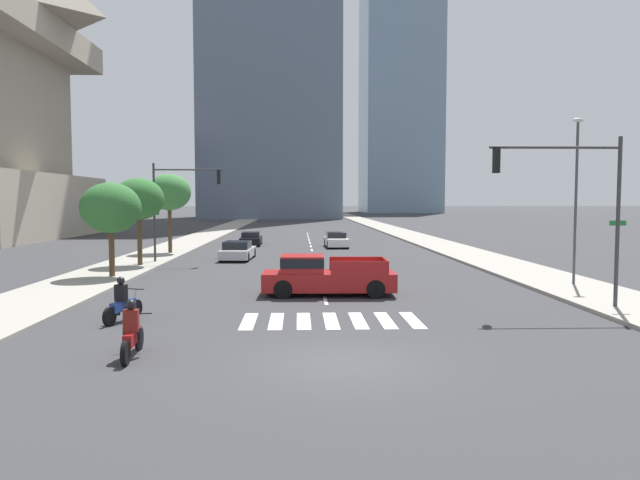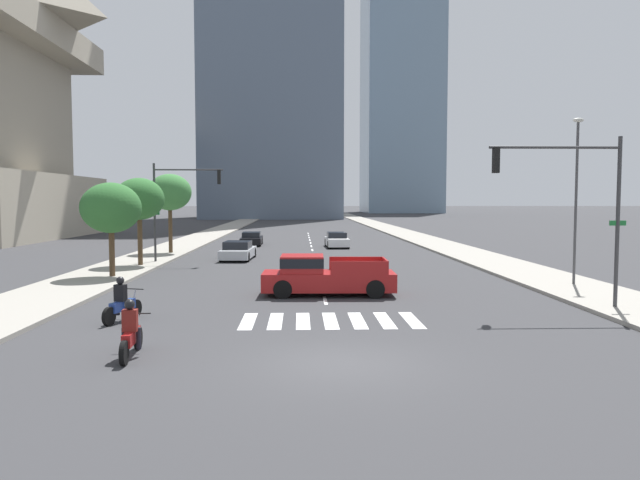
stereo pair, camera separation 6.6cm
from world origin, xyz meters
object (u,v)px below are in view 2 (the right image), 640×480
(traffic_signal_far, at_px, (179,194))
(street_tree_nearest, at_px, (111,208))
(motorcycle_lead, at_px, (131,334))
(sedan_white_2, at_px, (337,240))
(street_tree_third, at_px, (170,193))
(sedan_black_1, at_px, (252,239))
(traffic_signal_near, at_px, (571,190))
(street_lamp_east, at_px, (576,188))
(street_tree_second, at_px, (139,199))
(motorcycle_trailing, at_px, (122,304))
(sedan_silver_0, at_px, (238,251))
(pickup_truck, at_px, (322,276))

(traffic_signal_far, height_order, street_tree_nearest, traffic_signal_far)
(motorcycle_lead, relative_size, street_tree_nearest, 0.46)
(sedan_white_2, relative_size, street_tree_third, 0.77)
(motorcycle_lead, relative_size, sedan_black_1, 0.46)
(traffic_signal_near, relative_size, street_tree_nearest, 1.29)
(traffic_signal_near, relative_size, street_lamp_east, 0.81)
(traffic_signal_near, xyz_separation_m, street_tree_second, (-19.05, 14.61, -0.31))
(motorcycle_trailing, bearing_deg, traffic_signal_far, 22.85)
(sedan_white_2, bearing_deg, sedan_black_1, -111.05)
(motorcycle_lead, xyz_separation_m, motorcycle_trailing, (-1.55, 4.51, 0.00))
(traffic_signal_near, bearing_deg, street_tree_nearest, -26.02)
(traffic_signal_far, bearing_deg, street_tree_third, 107.21)
(motorcycle_lead, distance_m, traffic_signal_near, 15.52)
(traffic_signal_far, bearing_deg, street_lamp_east, -28.37)
(motorcycle_trailing, height_order, traffic_signal_near, traffic_signal_near)
(sedan_white_2, height_order, street_tree_third, street_tree_third)
(sedan_silver_0, height_order, street_lamp_east, street_lamp_east)
(motorcycle_lead, height_order, street_tree_second, street_tree_second)
(pickup_truck, height_order, traffic_signal_near, traffic_signal_near)
(sedan_black_1, relative_size, street_tree_third, 0.83)
(sedan_black_1, bearing_deg, motorcycle_trailing, 176.46)
(sedan_black_1, xyz_separation_m, traffic_signal_near, (13.86, -31.89, 3.78))
(pickup_truck, relative_size, street_lamp_east, 0.74)
(street_lamp_east, distance_m, street_tree_nearest, 22.26)
(sedan_silver_0, distance_m, street_tree_second, 7.73)
(sedan_black_1, height_order, sedan_white_2, sedan_white_2)
(pickup_truck, bearing_deg, street_tree_third, -60.04)
(street_lamp_east, height_order, street_tree_third, street_lamp_east)
(street_tree_nearest, bearing_deg, sedan_silver_0, 61.46)
(pickup_truck, distance_m, street_tree_second, 15.26)
(pickup_truck, height_order, traffic_signal_far, traffic_signal_far)
(motorcycle_lead, distance_m, traffic_signal_far, 23.05)
(motorcycle_lead, bearing_deg, traffic_signal_near, -70.18)
(sedan_white_2, xyz_separation_m, street_tree_nearest, (-12.56, -20.03, 2.98))
(motorcycle_trailing, bearing_deg, street_lamp_east, -51.07)
(traffic_signal_near, height_order, street_lamp_east, street_lamp_east)
(pickup_truck, bearing_deg, street_lamp_east, -169.01)
(motorcycle_lead, height_order, pickup_truck, pickup_truck)
(motorcycle_lead, distance_m, street_tree_nearest, 16.31)
(sedan_silver_0, bearing_deg, sedan_white_2, -32.10)
(motorcycle_trailing, distance_m, sedan_silver_0, 20.49)
(motorcycle_lead, relative_size, traffic_signal_near, 0.36)
(traffic_signal_near, distance_m, traffic_signal_far, 23.85)
(pickup_truck, distance_m, sedan_black_1, 28.49)
(motorcycle_lead, distance_m, street_lamp_east, 20.84)
(pickup_truck, relative_size, sedan_white_2, 1.26)
(street_tree_nearest, bearing_deg, street_lamp_east, -8.98)
(motorcycle_lead, height_order, street_tree_nearest, street_tree_nearest)
(street_lamp_east, bearing_deg, street_tree_third, 142.09)
(pickup_truck, height_order, street_tree_nearest, street_tree_nearest)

